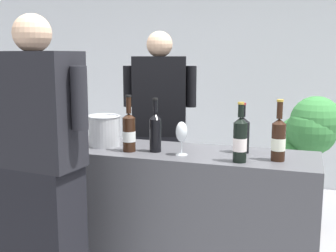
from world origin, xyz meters
TOP-DOWN VIEW (x-y plane):
  - wall_back at (0.00, 2.60)m, footprint 8.00×0.10m
  - counter at (0.00, 0.00)m, footprint 1.81×0.50m
  - wine_bottle_0 at (0.47, -0.15)m, footprint 0.08×0.08m
  - wine_bottle_1 at (0.67, -0.06)m, footprint 0.08×0.08m
  - wine_bottle_2 at (0.45, 0.08)m, footprint 0.08×0.08m
  - wine_bottle_3 at (-0.20, -0.11)m, footprint 0.08×0.08m
  - wine_bottle_4 at (-0.73, -0.09)m, footprint 0.08×0.08m
  - wine_bottle_5 at (-0.05, -0.06)m, footprint 0.07×0.07m
  - wine_glass at (0.13, -0.10)m, footprint 0.07×0.07m
  - ice_bucket at (-0.41, -0.01)m, footprint 0.21×0.21m
  - person_server at (-0.25, 0.59)m, footprint 0.54×0.33m
  - person_guest at (-0.48, -0.62)m, footprint 0.61×0.28m
  - potted_shrub at (0.82, 1.23)m, footprint 0.55×0.45m

SIDE VIEW (x-z plane):
  - counter at x=0.00m, z-range 0.00..0.93m
  - potted_shrub at x=0.82m, z-range 0.21..1.40m
  - person_server at x=-0.25m, z-range -0.02..1.67m
  - person_guest at x=-0.48m, z-range -0.02..1.69m
  - ice_bucket at x=-0.41m, z-range 0.94..1.13m
  - wine_bottle_2 at x=0.45m, z-range 0.90..1.20m
  - wine_bottle_4 at x=-0.73m, z-range 0.89..1.21m
  - wine_bottle_3 at x=-0.20m, z-range 0.88..1.23m
  - wine_bottle_1 at x=0.67m, z-range 0.89..1.23m
  - wine_bottle_0 at x=0.47m, z-range 0.89..1.22m
  - wine_bottle_5 at x=-0.05m, z-range 0.90..1.22m
  - wine_glass at x=0.13m, z-range 0.97..1.16m
  - wall_back at x=0.00m, z-range 0.00..2.80m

